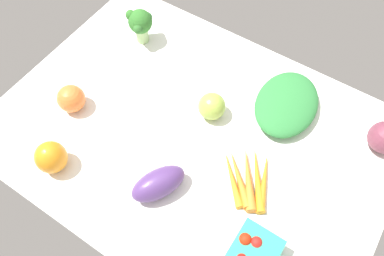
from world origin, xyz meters
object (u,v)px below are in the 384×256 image
eggplant (158,184)px  bell_pepper_orange (51,157)px  heirloom_tomato_green (212,106)px  carrot_bunch (248,178)px  berry_basket (254,252)px  broccoli_head (140,23)px  heirloom_tomato_orange (71,99)px  leafy_greens_clump (287,104)px

eggplant → bell_pepper_orange: 27.57cm
heirloom_tomato_green → bell_pepper_orange: bearing=54.5°
carrot_bunch → berry_basket: (-9.77, 15.67, 2.19)cm
carrot_bunch → broccoli_head: bearing=-25.1°
heirloom_tomato_green → heirloom_tomato_orange: bearing=29.5°
bell_pepper_orange → heirloom_tomato_orange: (8.44, -16.21, -0.57)cm
heirloom_tomato_green → eggplant: size_ratio=0.54×
broccoli_head → berry_basket: (-60.66, 39.52, -3.67)cm
carrot_bunch → broccoli_head: size_ratio=1.57×
broccoli_head → eggplant: bearing=131.7°
carrot_bunch → broccoli_head: 56.51cm
heirloom_tomato_green → berry_basket: (-27.82, 27.47, -0.35)cm
heirloom_tomato_green → bell_pepper_orange: bell_pepper_orange is taller
heirloom_tomato_green → eggplant: (-1.01, 25.99, -0.26)cm
berry_basket → bell_pepper_orange: bearing=8.2°
heirloom_tomato_green → leafy_greens_clump: 20.70cm
carrot_bunch → leafy_greens_clump: leafy_greens_clump is taller
carrot_bunch → eggplant: size_ratio=1.29×
broccoli_head → heirloom_tomato_orange: broccoli_head is taller
leafy_greens_clump → carrot_bunch: bearing=93.9°
heirloom_tomato_orange → leafy_greens_clump: heirloom_tomato_orange is taller
bell_pepper_orange → eggplant: bearing=-160.7°
berry_basket → bell_pepper_orange: size_ratio=1.10×
broccoli_head → heirloom_tomato_green: size_ratio=1.51×
berry_basket → eggplant: size_ratio=0.70×
eggplant → carrot_bunch: bearing=-23.3°
broccoli_head → eggplant: (-33.85, 38.04, -3.58)cm
heirloom_tomato_orange → leafy_greens_clump: 58.95cm
broccoli_head → bell_pepper_orange: bearing=99.4°
leafy_greens_clump → berry_basket: bearing=105.9°
eggplant → leafy_greens_clump: (-15.37, -38.61, -0.75)cm
broccoli_head → heirloom_tomato_green: 35.14cm
heirloom_tomato_green → leafy_greens_clump: (-16.37, -12.62, -1.01)cm
bell_pepper_orange → heirloom_tomato_orange: 18.28cm
berry_basket → leafy_greens_clump: berry_basket is taller
carrot_bunch → berry_basket: berry_basket is taller
bell_pepper_orange → heirloom_tomato_orange: bearing=-62.5°
broccoli_head → berry_basket: bearing=146.9°
heirloom_tomato_orange → leafy_greens_clump: bearing=-147.7°
berry_basket → leafy_greens_clump: size_ratio=0.42×
carrot_bunch → heirloom_tomato_orange: (51.49, 7.09, 2.63)cm
heirloom_tomato_orange → heirloom_tomato_green: bearing=-150.5°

